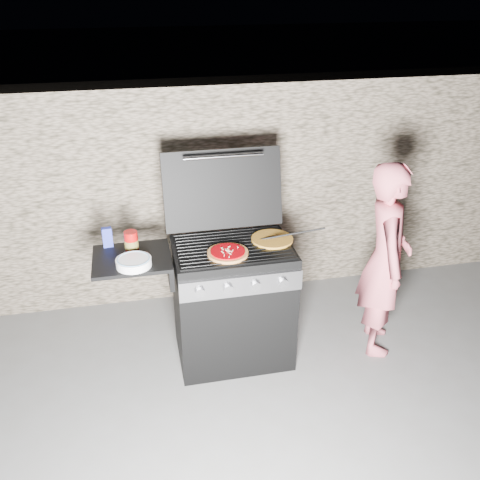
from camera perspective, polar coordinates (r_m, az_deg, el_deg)
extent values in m
plane|color=#606060|center=(4.09, -0.70, -12.01)|extent=(50.00, 50.00, 0.00)
cube|color=gray|center=(4.53, -3.39, 5.30)|extent=(8.00, 0.35, 1.80)
cylinder|color=gold|center=(3.66, 3.45, 0.11)|extent=(0.32, 0.32, 0.02)
cylinder|color=#A70909|center=(3.58, -11.53, -0.12)|extent=(0.11, 0.11, 0.14)
cube|color=#242E9D|center=(3.67, -13.97, 0.27)|extent=(0.07, 0.04, 0.14)
cylinder|color=white|center=(3.42, -11.27, -2.35)|extent=(0.25, 0.25, 0.05)
imported|color=#D15C69|center=(3.93, 15.24, -2.04)|extent=(0.49, 0.61, 1.45)
cylinder|color=black|center=(3.65, 5.33, 0.65)|extent=(0.48, 0.09, 0.10)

